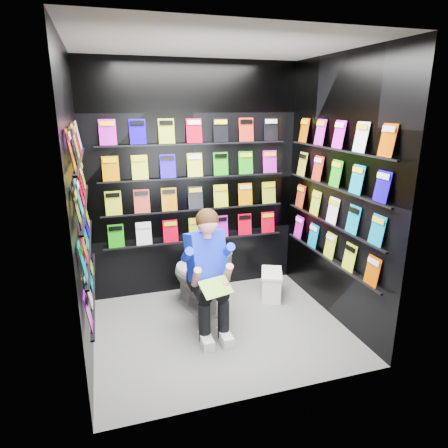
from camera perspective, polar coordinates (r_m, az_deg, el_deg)
name	(u,v)px	position (r m, az deg, el deg)	size (l,w,h in m)	color
floor	(221,329)	(4.08, -0.49, -14.76)	(2.40, 2.40, 0.00)	slate
ceiling	(220,43)	(3.52, -0.61, 24.38)	(2.40, 2.40, 0.00)	white
wall_back	(195,181)	(4.53, -4.23, 6.08)	(2.40, 0.04, 2.60)	black
wall_front	(263,234)	(2.67, 5.66, -1.45)	(2.40, 0.04, 2.60)	black
wall_left	(79,211)	(3.44, -20.05, 1.72)	(0.04, 2.00, 2.60)	black
wall_right	(337,193)	(4.08, 15.84, 4.33)	(0.04, 2.00, 2.60)	black
comics_back	(195,182)	(4.50, -4.14, 6.08)	(2.10, 0.06, 1.37)	#C24D00
comics_left	(82,210)	(3.44, -19.56, 1.85)	(0.06, 1.70, 1.37)	#C24D00
comics_right	(334,192)	(4.07, 15.49, 4.38)	(0.06, 1.70, 1.37)	#C24D00
toilet	(197,277)	(4.30, -3.87, -7.53)	(0.42, 0.75, 0.73)	silver
longbox	(271,286)	(4.65, 6.78, -8.73)	(0.21, 0.38, 0.28)	white
longbox_lid	(272,273)	(4.59, 6.84, -6.97)	(0.23, 0.40, 0.03)	white
reader	(206,256)	(3.82, -2.63, -4.64)	(0.48, 0.70, 1.29)	#1222C4
held_comic	(216,287)	(3.57, -1.15, -9.02)	(0.28, 0.01, 0.19)	green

